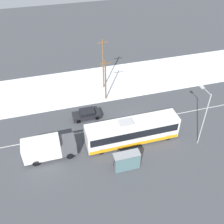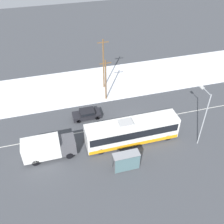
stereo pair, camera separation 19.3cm
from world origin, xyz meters
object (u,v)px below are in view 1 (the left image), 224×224
city_bus (132,131)px  box_truck (48,148)px  sedan_car (87,114)px  pedestrian_at_stop (130,156)px  streetlamp (204,112)px  utility_pole_snowlot (103,64)px  utility_pole_roadside (106,80)px  bus_shelter (127,160)px

city_bus → box_truck: (-10.87, 0.21, -0.14)m
city_bus → sedan_car: city_bus is taller
pedestrian_at_stop → streetlamp: bearing=5.2°
sedan_car → pedestrian_at_stop: size_ratio=2.62×
sedan_car → pedestrian_at_stop: pedestrian_at_stop is taller
sedan_car → utility_pole_snowlot: bearing=-121.7°
box_truck → utility_pole_snowlot: utility_pole_snowlot is taller
city_bus → pedestrian_at_stop: city_bus is taller
utility_pole_roadside → streetlamp: bearing=-53.9°
box_truck → streetlamp: streetlamp is taller
bus_shelter → utility_pole_snowlot: bearing=84.3°
box_truck → streetlamp: (19.19, -2.62, 3.32)m
utility_pole_snowlot → bus_shelter: bearing=-95.7°
box_truck → utility_pole_roadside: size_ratio=0.92×
pedestrian_at_stop → box_truck: bearing=159.5°
city_bus → sedan_car: size_ratio=3.01×
sedan_car → utility_pole_snowlot: size_ratio=0.46×
city_bus → box_truck: size_ratio=1.90×
bus_shelter → utility_pole_roadside: 14.81m
streetlamp → utility_pole_roadside: bearing=126.1°
box_truck → utility_pole_roadside: (10.01, 9.97, 2.11)m
streetlamp → utility_pole_roadside: streetlamp is taller
pedestrian_at_stop → bus_shelter: size_ratio=0.49×
city_bus → utility_pole_snowlot: size_ratio=1.40×
city_bus → streetlamp: size_ratio=1.55×
city_bus → utility_pole_snowlot: bearing=91.5°
city_bus → pedestrian_at_stop: (-1.45, -3.31, -0.77)m
bus_shelter → utility_pole_roadside: bearing=84.9°
box_truck → utility_pole_snowlot: 17.24m
box_truck → bus_shelter: bearing=-28.1°
bus_shelter → streetlamp: bearing=10.9°
city_bus → utility_pole_snowlot: (-0.36, 13.54, 2.87)m
pedestrian_at_stop → bus_shelter: 1.53m
bus_shelter → streetlamp: streetlamp is taller
sedan_car → utility_pole_snowlot: 9.30m
streetlamp → utility_pole_snowlot: bearing=118.5°
bus_shelter → utility_pole_roadside: utility_pole_roadside is taller
box_truck → pedestrian_at_stop: (9.42, -3.52, -0.63)m
bus_shelter → streetlamp: size_ratio=0.40×
sedan_car → streetlamp: streetlamp is taller
box_truck → streetlamp: bearing=-7.8°
box_truck → bus_shelter: size_ratio=2.05×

